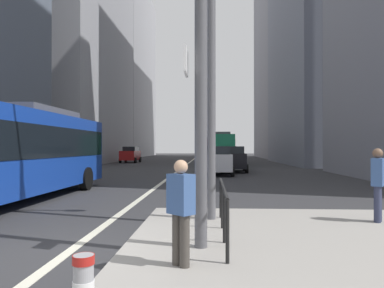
# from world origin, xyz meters

# --- Properties ---
(ground_plane) EXTENTS (160.00, 160.00, 0.00)m
(ground_plane) POSITION_xyz_m (0.00, 20.00, 0.00)
(ground_plane) COLOR #303033
(lane_centre_line) EXTENTS (0.20, 80.00, 0.01)m
(lane_centre_line) POSITION_xyz_m (0.00, 30.00, 0.01)
(lane_centre_line) COLOR beige
(lane_centre_line) RESTS_ON ground
(office_tower_left_mid) EXTENTS (13.50, 22.75, 31.09)m
(office_tower_left_mid) POSITION_xyz_m (-16.00, 37.17, 15.54)
(office_tower_left_mid) COLOR #9E9EA3
(office_tower_left_mid) RESTS_ON ground
(office_tower_left_far) EXTENTS (11.08, 25.04, 34.42)m
(office_tower_left_far) POSITION_xyz_m (-16.00, 66.79, 17.21)
(office_tower_left_far) COLOR #9E9EA3
(office_tower_left_far) RESTS_ON ground
(office_tower_right_far) EXTENTS (11.07, 19.64, 43.29)m
(office_tower_right_far) POSITION_xyz_m (17.00, 57.90, 21.65)
(office_tower_right_far) COLOR gray
(office_tower_right_far) RESTS_ON ground
(city_bus_blue_oncoming) EXTENTS (2.85, 11.33, 3.40)m
(city_bus_blue_oncoming) POSITION_xyz_m (-4.19, 5.79, 1.84)
(city_bus_blue_oncoming) COLOR #14389E
(city_bus_blue_oncoming) RESTS_ON ground
(city_bus_red_receding) EXTENTS (2.91, 11.82, 3.40)m
(city_bus_red_receding) POSITION_xyz_m (3.75, 33.07, 1.84)
(city_bus_red_receding) COLOR #198456
(city_bus_red_receding) RESTS_ON ground
(city_bus_red_distant) EXTENTS (2.93, 10.82, 3.40)m
(city_bus_red_distant) POSITION_xyz_m (2.64, 51.32, 1.84)
(city_bus_red_distant) COLOR red
(city_bus_red_distant) RESTS_ON ground
(car_oncoming_mid) EXTENTS (2.05, 4.23, 1.94)m
(car_oncoming_mid) POSITION_xyz_m (-7.18, 37.23, 0.99)
(car_oncoming_mid) COLOR maroon
(car_oncoming_mid) RESTS_ON ground
(car_receding_near) EXTENTS (2.16, 4.26, 1.94)m
(car_receding_near) POSITION_xyz_m (4.32, 21.41, 0.99)
(car_receding_near) COLOR black
(car_receding_near) RESTS_ON ground
(car_receding_far) EXTENTS (2.05, 4.01, 1.94)m
(car_receding_far) POSITION_xyz_m (3.05, 18.08, 0.99)
(car_receding_far) COLOR silver
(car_receding_far) RESTS_ON ground
(traffic_signal_gantry) EXTENTS (7.22, 0.65, 6.00)m
(traffic_signal_gantry) POSITION_xyz_m (-0.08, 0.01, 4.17)
(traffic_signal_gantry) COLOR #515156
(traffic_signal_gantry) RESTS_ON median_island
(street_lamp_post) EXTENTS (5.50, 0.32, 8.00)m
(street_lamp_post) POSITION_xyz_m (2.57, 2.48, 5.28)
(street_lamp_post) COLOR #56565B
(street_lamp_post) RESTS_ON median_island
(pedestrian_railing) EXTENTS (0.06, 3.57, 0.98)m
(pedestrian_railing) POSITION_xyz_m (2.80, 0.92, 0.85)
(pedestrian_railing) COLOR black
(pedestrian_railing) RESTS_ON median_island
(pedestrian_waiting) EXTENTS (0.44, 0.43, 1.56)m
(pedestrian_waiting) POSITION_xyz_m (2.11, -0.98, 1.00)
(pedestrian_waiting) COLOR #423D38
(pedestrian_waiting) RESTS_ON median_island
(pedestrian_walking) EXTENTS (0.41, 0.45, 1.71)m
(pedestrian_walking) POSITION_xyz_m (6.44, 2.33, 1.10)
(pedestrian_walking) COLOR #2D334C
(pedestrian_walking) RESTS_ON median_island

